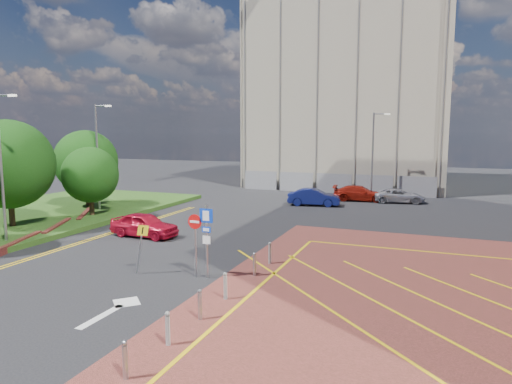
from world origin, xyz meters
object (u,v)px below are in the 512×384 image
Objects in this scene: tree_d at (86,162)px; car_red_back at (360,193)px; lamp_left_far at (98,153)px; lamp_left_near at (2,162)px; lamp_back at (373,152)px; tree_c at (90,175)px; car_silver_back at (399,196)px; car_blue_back at (314,197)px; car_red_left at (144,225)px; sign_cluster at (202,234)px; tree_b at (8,164)px; warning_sign at (141,243)px.

car_red_back is at bearing 32.65° from tree_d.
lamp_left_far is 22.68m from car_red_back.
lamp_back is (16.50, 26.00, -0.30)m from lamp_left_near.
tree_c reaches higher than car_silver_back.
lamp_back is 5.05m from car_silver_back.
lamp_back reaches higher than car_blue_back.
car_red_back is at bearing 43.06° from tree_c.
tree_d is at bearing 60.44° from car_red_left.
sign_cluster is at bearing -125.77° from car_red_left.
tree_b is 0.84× the size of lamp_back.
warning_sign is 0.47× the size of car_red_back.
lamp_back reaches higher than sign_cluster.
lamp_left_far is 1.89× the size of car_red_left.
car_blue_back is (-0.26, 20.59, -1.23)m from sign_cluster.
car_blue_back is 5.20m from car_red_back.
tree_d is 1.39× the size of car_blue_back.
tree_b is at bearing 160.67° from warning_sign.
car_red_back is (5.71, 25.23, -0.74)m from warning_sign.
car_red_back is (9.89, 19.03, -0.03)m from car_red_left.
car_silver_back is (13.35, 19.25, -0.11)m from car_red_left.
car_red_left is at bearing -26.21° from tree_c.
lamp_back reaches higher than car_red_left.
sign_cluster is at bearing -4.56° from lamp_left_near.
car_blue_back reaches higher than car_red_back.
car_red_left reaches higher than car_red_back.
tree_c is 1.15× the size of car_red_left.
car_red_left reaches higher than car_blue_back.
sign_cluster is (12.72, -1.02, -2.71)m from lamp_left_near.
tree_d is at bearing 108.72° from car_silver_back.
sign_cluster reaches higher than car_red_left.
sign_cluster is 24.88m from car_red_back.
tree_d is at bearing 138.16° from warning_sign.
car_blue_back is 7.94m from car_silver_back.
lamp_back is at bearing 76.67° from warning_sign.
lamp_back is 1.68× the size of car_red_back.
tree_d is 1.38× the size of car_silver_back.
lamp_back is 1.89× the size of car_red_left.
car_red_back is (18.75, 20.66, -3.54)m from tree_b.
warning_sign is (-2.75, -0.56, -0.52)m from sign_cluster.
lamp_back reaches higher than car_red_back.
car_red_back is (-0.83, -2.34, -3.67)m from lamp_back.
tree_b is 14.11m from warning_sign.
lamp_back is (17.58, 18.00, 1.17)m from tree_c.
lamp_left_far is 25.60m from car_silver_back.
lamp_left_near is at bearing -122.40° from lamp_back.
tree_c is at bearing -134.32° from lamp_back.
tree_d reaches higher than car_red_back.
lamp_left_far is (1.08, 7.00, 0.42)m from tree_b.
car_silver_back is (22.20, 20.87, -3.62)m from tree_b.
car_red_left is at bearing 147.03° from car_blue_back.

